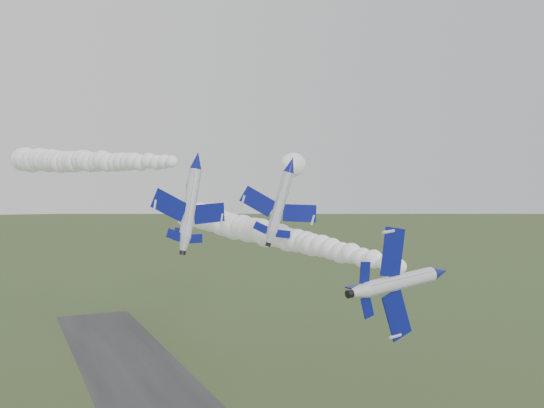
{
  "coord_description": "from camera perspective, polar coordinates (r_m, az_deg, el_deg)",
  "views": [
    {
      "loc": [
        -29.07,
        -58.77,
        44.67
      ],
      "look_at": [
        6.05,
        19.38,
        42.23
      ],
      "focal_mm": 40.0,
      "sensor_mm": 36.0,
      "label": 1
    }
  ],
  "objects": [
    {
      "name": "smoke_trail_jet_pair_left",
      "position": [
        112.67,
        -17.27,
        3.9
      ],
      "size": [
        23.22,
        57.82,
        4.88
      ],
      "primitive_type": null,
      "rotation": [
        0.0,
        0.0,
        0.32
      ],
      "color": "white"
    },
    {
      "name": "jet_pair_right",
      "position": [
        90.37,
        1.8,
        3.75
      ],
      "size": [
        11.16,
        13.25,
        4.31
      ],
      "rotation": [
        0.0,
        0.28,
        -0.42
      ],
      "color": "silver"
    },
    {
      "name": "jet_lead",
      "position": [
        69.3,
        15.53,
        -6.23
      ],
      "size": [
        3.92,
        14.15,
        11.63
      ],
      "rotation": [
        0.0,
        1.48,
        0.13
      ],
      "color": "silver"
    },
    {
      "name": "smoke_trail_jet_lead",
      "position": [
        101.24,
        -0.77,
        -2.72
      ],
      "size": [
        15.22,
        73.16,
        5.58
      ],
      "primitive_type": null,
      "rotation": [
        0.0,
        0.0,
        0.13
      ],
      "color": "white"
    },
    {
      "name": "smoke_trail_jet_pair_right",
      "position": [
        129.24,
        1.89,
        3.7
      ],
      "size": [
        34.42,
        67.37,
        5.88
      ],
      "primitive_type": null,
      "rotation": [
        0.0,
        0.0,
        -0.42
      ],
      "color": "white"
    },
    {
      "name": "jet_pair_left",
      "position": [
        83.91,
        -7.03,
        4.11
      ],
      "size": [
        11.88,
        14.01,
        4.0
      ],
      "rotation": [
        0.0,
        0.19,
        0.32
      ],
      "color": "silver"
    }
  ]
}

